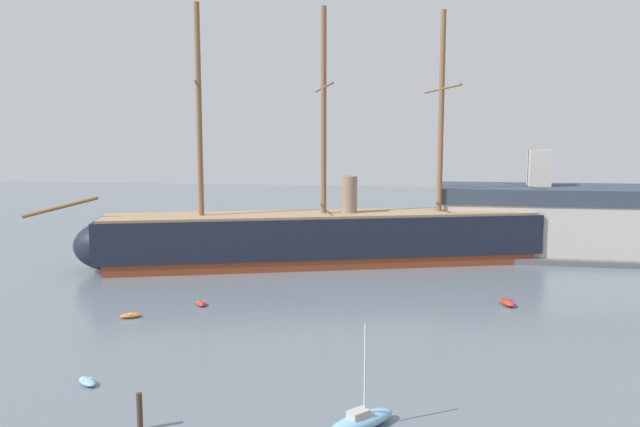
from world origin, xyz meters
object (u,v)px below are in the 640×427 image
dinghy_mid_left (131,315)px  mooring_piling_nearest (140,411)px  motorboat_distant_centre (343,255)px  dockside_warehouse_right (590,221)px  dinghy_alongside_stern (507,302)px  dinghy_foreground_left (87,382)px  tall_ship (324,237)px  sailboat_foreground_right (361,420)px  dinghy_alongside_bow (201,303)px

dinghy_mid_left → mooring_piling_nearest: size_ratio=0.95×
motorboat_distant_centre → dockside_warehouse_right: (37.06, 8.70, 4.84)m
dinghy_mid_left → dinghy_alongside_stern: 39.74m
dinghy_foreground_left → dinghy_mid_left: bearing=106.4°
tall_ship → dinghy_mid_left: size_ratio=32.02×
sailboat_foreground_right → mooring_piling_nearest: sailboat_foreground_right is taller
dinghy_foreground_left → motorboat_distant_centre: size_ratio=0.67×
dinghy_foreground_left → dinghy_alongside_stern: (33.31, 27.52, 0.09)m
tall_ship → motorboat_distant_centre: 6.27m
dinghy_alongside_stern → mooring_piling_nearest: size_ratio=1.28×
dinghy_mid_left → dinghy_alongside_stern: dinghy_alongside_stern is taller
tall_ship → dinghy_mid_left: 33.06m
dinghy_alongside_bow → tall_ship: bearing=68.0°
tall_ship → dockside_warehouse_right: tall_ship is taller
tall_ship → dinghy_alongside_bow: bearing=-112.0°
dinghy_alongside_stern → dinghy_mid_left: bearing=-163.6°
dinghy_alongside_bow → dinghy_alongside_stern: size_ratio=0.73×
dinghy_foreground_left → mooring_piling_nearest: mooring_piling_nearest is taller
dinghy_alongside_stern → motorboat_distant_centre: 30.93m
dinghy_alongside_bow → mooring_piling_nearest: size_ratio=0.94×
sailboat_foreground_right → dinghy_alongside_stern: sailboat_foreground_right is taller
dinghy_mid_left → tall_ship: bearing=63.0°
dinghy_foreground_left → dockside_warehouse_right: dockside_warehouse_right is taller
tall_ship → sailboat_foreground_right: bearing=-77.9°
tall_ship → dinghy_foreground_left: 46.79m
dinghy_foreground_left → dinghy_mid_left: (-4.80, 16.27, 0.00)m
mooring_piling_nearest → dinghy_alongside_stern: bearing=51.8°
mooring_piling_nearest → motorboat_distant_centre: bearing=84.6°
dinghy_mid_left → dinghy_alongside_bow: size_ratio=1.01×
sailboat_foreground_right → motorboat_distant_centre: sailboat_foreground_right is taller
dinghy_foreground_left → mooring_piling_nearest: bearing=-39.9°
dinghy_alongside_bow → dinghy_mid_left: bearing=-133.9°
tall_ship → dinghy_alongside_bow: size_ratio=32.25×
tall_ship → dinghy_mid_left: bearing=-117.0°
dinghy_alongside_stern → tall_ship: bearing=142.2°
sailboat_foreground_right → dinghy_alongside_stern: size_ratio=2.19×
dinghy_foreground_left → dockside_warehouse_right: bearing=50.0°
dinghy_mid_left → mooring_piling_nearest: (11.83, -22.15, 0.95)m
dinghy_foreground_left → dinghy_mid_left: dinghy_mid_left is taller
dinghy_alongside_stern → mooring_piling_nearest: mooring_piling_nearest is taller
dinghy_mid_left → dockside_warehouse_right: size_ratio=0.05×
dinghy_mid_left → dockside_warehouse_right: (54.22, 42.69, 5.05)m
dinghy_mid_left → mooring_piling_nearest: 25.13m
dinghy_alongside_bow → dinghy_alongside_stern: dinghy_alongside_stern is taller
dinghy_mid_left → dinghy_alongside_stern: bearing=16.4°
mooring_piling_nearest → dockside_warehouse_right: size_ratio=0.05×
dockside_warehouse_right → dinghy_alongside_bow: bearing=-142.8°
mooring_piling_nearest → dinghy_alongside_bow: bearing=103.1°
dinghy_alongside_stern → dinghy_alongside_bow: bearing=-170.2°
dinghy_mid_left → dockside_warehouse_right: dockside_warehouse_right is taller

